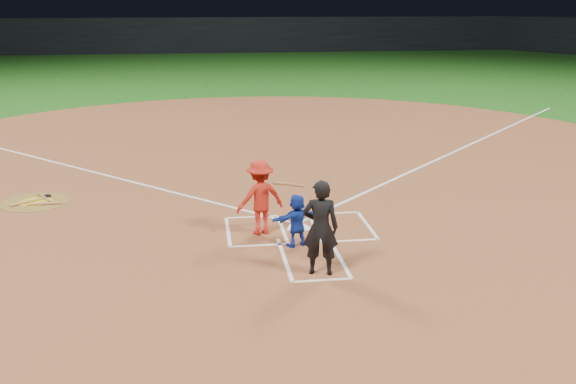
{
  "coord_description": "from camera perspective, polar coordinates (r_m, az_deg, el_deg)",
  "views": [
    {
      "loc": [
        -2.11,
        -13.41,
        5.01
      ],
      "look_at": [
        -0.3,
        -0.4,
        1.0
      ],
      "focal_mm": 40.0,
      "sensor_mm": 36.0,
      "label": 1
    }
  ],
  "objects": [
    {
      "name": "on_deck_bat_a",
      "position": [
        17.68,
        -20.87,
        -0.44
      ],
      "size": [
        0.49,
        0.75,
        0.06
      ],
      "primitive_type": "cylinder",
      "rotation": [
        1.57,
        0.0,
        0.54
      ],
      "color": "olive",
      "rests_on": "on_deck_circle"
    },
    {
      "name": "bat_weight_donut",
      "position": [
        17.81,
        -20.61,
        -0.32
      ],
      "size": [
        0.19,
        0.19,
        0.05
      ],
      "primitive_type": "torus",
      "color": "black",
      "rests_on": "on_deck_circle"
    },
    {
      "name": "on_deck_bat_b",
      "position": [
        17.44,
        -22.23,
        -0.83
      ],
      "size": [
        0.69,
        0.58,
        0.06
      ],
      "primitive_type": "cylinder",
      "rotation": [
        1.57,
        0.0,
        -0.89
      ],
      "color": "#A1763B",
      "rests_on": "on_deck_circle"
    },
    {
      "name": "on_deck_bat_c",
      "position": [
        17.14,
        -20.77,
        -0.97
      ],
      "size": [
        0.84,
        0.1,
        0.06
      ],
      "primitive_type": "cylinder",
      "rotation": [
        1.57,
        0.0,
        1.62
      ],
      "color": "#A2693B",
      "rests_on": "on_deck_circle"
    },
    {
      "name": "catcher",
      "position": [
        13.28,
        0.79,
        -2.53
      ],
      "size": [
        1.09,
        0.68,
        1.12
      ],
      "primitive_type": "imported",
      "rotation": [
        0.0,
        0.0,
        3.5
      ],
      "color": "#1635B4",
      "rests_on": "home_plate_dirt"
    },
    {
      "name": "home_plate",
      "position": [
        14.46,
        0.96,
        -3.21
      ],
      "size": [
        0.6,
        0.6,
        0.02
      ],
      "primitive_type": "cylinder",
      "rotation": [
        0.0,
        0.0,
        3.14
      ],
      "color": "white",
      "rests_on": "home_plate_dirt"
    },
    {
      "name": "home_plate_dirt",
      "position": [
        20.15,
        -1.66,
        2.6
      ],
      "size": [
        28.0,
        28.0,
        0.01
      ],
      "primitive_type": "cylinder",
      "color": "brown",
      "rests_on": "ground"
    },
    {
      "name": "on_deck_logo",
      "position": [
        17.49,
        -21.51,
        -0.8
      ],
      "size": [
        0.8,
        0.8,
        0.0
      ],
      "primitive_type": "cylinder",
      "color": "gold",
      "rests_on": "on_deck_circle"
    },
    {
      "name": "ground",
      "position": [
        14.47,
        0.96,
        -3.28
      ],
      "size": [
        120.0,
        120.0,
        0.0
      ],
      "primitive_type": "plane",
      "color": "#174F13",
      "rests_on": "ground"
    },
    {
      "name": "umpire",
      "position": [
        11.86,
        2.91,
        -3.18
      ],
      "size": [
        0.75,
        0.57,
        1.83
      ],
      "primitive_type": "imported",
      "rotation": [
        0.0,
        0.0,
        2.92
      ],
      "color": "black",
      "rests_on": "home_plate_dirt"
    },
    {
      "name": "stadium_wall_far",
      "position": [
        61.54,
        -6.11,
        13.71
      ],
      "size": [
        80.0,
        1.2,
        3.2
      ],
      "primitive_type": "cube",
      "color": "black",
      "rests_on": "ground"
    },
    {
      "name": "batter_at_plate",
      "position": [
        13.92,
        -2.48,
        -0.49
      ],
      "size": [
        1.58,
        0.89,
        1.65
      ],
      "color": "red",
      "rests_on": "home_plate_dirt"
    },
    {
      "name": "on_deck_circle",
      "position": [
        17.5,
        -21.51,
        -0.82
      ],
      "size": [
        1.7,
        1.7,
        0.01
      ],
      "primitive_type": "cylinder",
      "color": "brown",
      "rests_on": "home_plate_dirt"
    },
    {
      "name": "chalk_markings",
      "position": [
        19.47,
        -1.43,
        2.11
      ],
      "size": [
        28.35,
        17.32,
        0.01
      ],
      "color": "white",
      "rests_on": "home_plate_dirt"
    }
  ]
}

